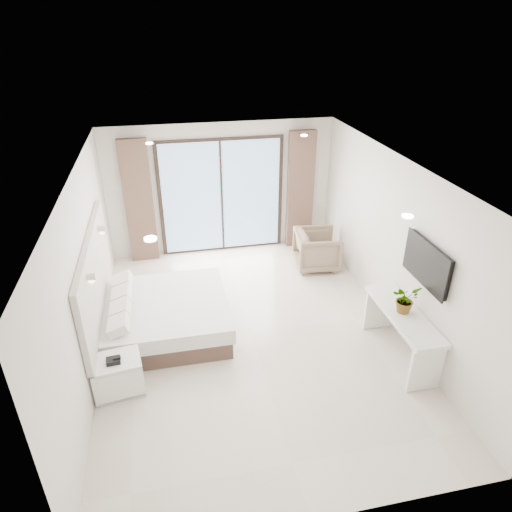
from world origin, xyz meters
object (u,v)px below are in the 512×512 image
object	(u,v)px
bed	(164,316)
nightstand	(120,375)
armchair	(317,248)
console_desk	(402,325)

from	to	relation	value
bed	nightstand	size ratio (longest dim) A/B	3.04
bed	armchair	world-z (taller)	armchair
console_desk	armchair	xyz separation A→B (m)	(-0.32, 2.84, -0.14)
nightstand	armchair	size ratio (longest dim) A/B	0.76
nightstand	console_desk	world-z (taller)	console_desk
bed	armchair	xyz separation A→B (m)	(3.05, 1.53, 0.13)
bed	nightstand	world-z (taller)	bed
bed	console_desk	bearing A→B (deg)	-21.29
bed	console_desk	size ratio (longest dim) A/B	1.24
nightstand	console_desk	distance (m)	4.00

